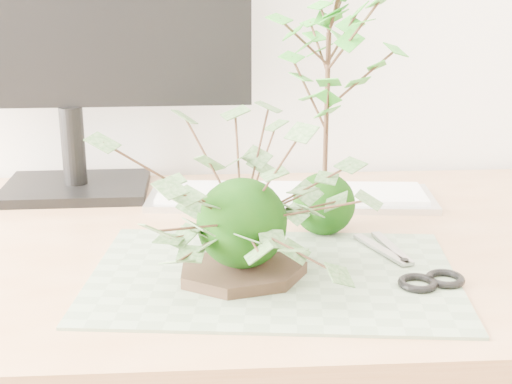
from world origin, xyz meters
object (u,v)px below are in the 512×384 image
desk (305,293)px  ivy_kokedama (242,182)px  maple_kokedama (328,49)px  keyboard (291,196)px  monitor (64,8)px

desk → ivy_kokedama: ivy_kokedama is taller
desk → maple_kokedama: (0.03, 0.02, 0.36)m
desk → keyboard: (-0.00, 0.18, 0.10)m
desk → keyboard: bearing=90.9°
maple_kokedama → desk: bearing=-146.1°
maple_kokedama → keyboard: size_ratio=0.78×
maple_kokedama → monitor: monitor is taller
desk → monitor: (-0.37, 0.26, 0.40)m
maple_kokedama → monitor: (-0.40, 0.24, 0.04)m
ivy_kokedama → maple_kokedama: 0.25m
ivy_kokedama → maple_kokedama: maple_kokedama is taller
maple_kokedama → keyboard: (-0.03, 0.16, -0.26)m
maple_kokedama → ivy_kokedama: bearing=-129.0°
desk → ivy_kokedama: bearing=-125.6°
desk → monitor: monitor is taller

